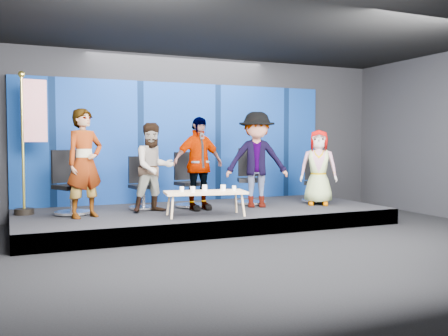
{
  "coord_description": "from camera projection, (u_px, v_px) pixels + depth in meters",
  "views": [
    {
      "loc": [
        -3.5,
        -6.54,
        1.61
      ],
      "look_at": [
        0.38,
        2.4,
        1.1
      ],
      "focal_mm": 40.0,
      "sensor_mm": 36.0,
      "label": 1
    }
  ],
  "objects": [
    {
      "name": "ground",
      "position": [
        264.0,
        249.0,
        7.47
      ],
      "size": [
        10.0,
        10.0,
        0.0
      ],
      "primitive_type": "plane",
      "color": "black",
      "rests_on": "ground"
    },
    {
      "name": "room_walls",
      "position": [
        265.0,
        86.0,
        7.34
      ],
      "size": [
        10.02,
        8.02,
        3.51
      ],
      "color": "black",
      "rests_on": "ground"
    },
    {
      "name": "riser",
      "position": [
        204.0,
        216.0,
        9.75
      ],
      "size": [
        7.0,
        3.0,
        0.3
      ],
      "primitive_type": "cube",
      "color": "black",
      "rests_on": "ground"
    },
    {
      "name": "backdrop",
      "position": [
        180.0,
        142.0,
        11.0
      ],
      "size": [
        7.0,
        0.08,
        2.6
      ],
      "primitive_type": "cube",
      "color": "navy",
      "rests_on": "riser"
    },
    {
      "name": "chair_a",
      "position": [
        70.0,
        193.0,
        8.97
      ],
      "size": [
        0.87,
        0.87,
        1.16
      ],
      "rotation": [
        0.0,
        0.0,
        0.43
      ],
      "color": "silver",
      "rests_on": "riser"
    },
    {
      "name": "panelist_a",
      "position": [
        85.0,
        163.0,
        8.58
      ],
      "size": [
        0.81,
        0.7,
        1.88
      ],
      "primitive_type": "imported",
      "rotation": [
        0.0,
        0.0,
        0.43
      ],
      "color": "black",
      "rests_on": "riser"
    },
    {
      "name": "chair_b",
      "position": [
        142.0,
        192.0,
        9.7
      ],
      "size": [
        0.65,
        0.65,
        1.03
      ],
      "rotation": [
        0.0,
        0.0,
        0.13
      ],
      "color": "silver",
      "rests_on": "riser"
    },
    {
      "name": "panelist_b",
      "position": [
        154.0,
        168.0,
        9.26
      ],
      "size": [
        0.88,
        0.73,
        1.66
      ],
      "primitive_type": "imported",
      "rotation": [
        0.0,
        0.0,
        0.13
      ],
      "color": "black",
      "rests_on": "riser"
    },
    {
      "name": "chair_c",
      "position": [
        189.0,
        189.0,
        10.02
      ],
      "size": [
        0.71,
        0.71,
        1.1
      ],
      "rotation": [
        0.0,
        0.0,
        0.15
      ],
      "color": "silver",
      "rests_on": "riser"
    },
    {
      "name": "panelist_c",
      "position": [
        198.0,
        164.0,
        9.53
      ],
      "size": [
        1.1,
        0.59,
        1.79
      ],
      "primitive_type": "imported",
      "rotation": [
        0.0,
        0.0,
        0.15
      ],
      "color": "black",
      "rests_on": "riser"
    },
    {
      "name": "chair_d",
      "position": [
        250.0,
        186.0,
        10.5
      ],
      "size": [
        0.85,
        0.85,
        1.18
      ],
      "rotation": [
        0.0,
        0.0,
        -0.36
      ],
      "color": "silver",
      "rests_on": "riser"
    },
    {
      "name": "panelist_d",
      "position": [
        257.0,
        160.0,
        9.97
      ],
      "size": [
        1.4,
        1.09,
        1.91
      ],
      "primitive_type": "imported",
      "rotation": [
        0.0,
        0.0,
        -0.36
      ],
      "color": "black",
      "rests_on": "riser"
    },
    {
      "name": "chair_e",
      "position": [
        314.0,
        187.0,
        10.87
      ],
      "size": [
        0.75,
        0.75,
        0.96
      ],
      "rotation": [
        0.0,
        0.0,
        -0.57
      ],
      "color": "silver",
      "rests_on": "riser"
    },
    {
      "name": "panelist_e",
      "position": [
        319.0,
        167.0,
        10.34
      ],
      "size": [
        0.91,
        0.83,
        1.56
      ],
      "primitive_type": "imported",
      "rotation": [
        0.0,
        0.0,
        -0.57
      ],
      "color": "black",
      "rests_on": "riser"
    },
    {
      "name": "coffee_table",
      "position": [
        205.0,
        193.0,
        8.79
      ],
      "size": [
        1.5,
        0.83,
        0.44
      ],
      "rotation": [
        0.0,
        0.0,
        -0.17
      ],
      "color": "tan",
      "rests_on": "riser"
    },
    {
      "name": "mug_a",
      "position": [
        182.0,
        189.0,
        8.73
      ],
      "size": [
        0.07,
        0.07,
        0.09
      ],
      "primitive_type": "cylinder",
      "color": "silver",
      "rests_on": "coffee_table"
    },
    {
      "name": "mug_b",
      "position": [
        193.0,
        189.0,
        8.61
      ],
      "size": [
        0.09,
        0.09,
        0.1
      ],
      "primitive_type": "cylinder",
      "color": "silver",
      "rests_on": "coffee_table"
    },
    {
      "name": "mug_c",
      "position": [
        205.0,
        188.0,
        8.89
      ],
      "size": [
        0.09,
        0.09,
        0.1
      ],
      "primitive_type": "cylinder",
      "color": "silver",
      "rests_on": "coffee_table"
    },
    {
      "name": "mug_d",
      "position": [
        223.0,
        188.0,
        8.86
      ],
      "size": [
        0.09,
        0.09,
        0.11
      ],
      "primitive_type": "cylinder",
      "color": "silver",
      "rests_on": "coffee_table"
    },
    {
      "name": "mug_e",
      "position": [
        234.0,
        188.0,
        8.93
      ],
      "size": [
        0.07,
        0.07,
        0.09
      ],
      "primitive_type": "cylinder",
      "color": "silver",
      "rests_on": "coffee_table"
    },
    {
      "name": "flag_stand",
      "position": [
        30.0,
        139.0,
        8.97
      ],
      "size": [
        0.59,
        0.34,
        2.57
      ],
      "rotation": [
        0.0,
        0.0,
        0.08
      ],
      "color": "black",
      "rests_on": "riser"
    }
  ]
}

